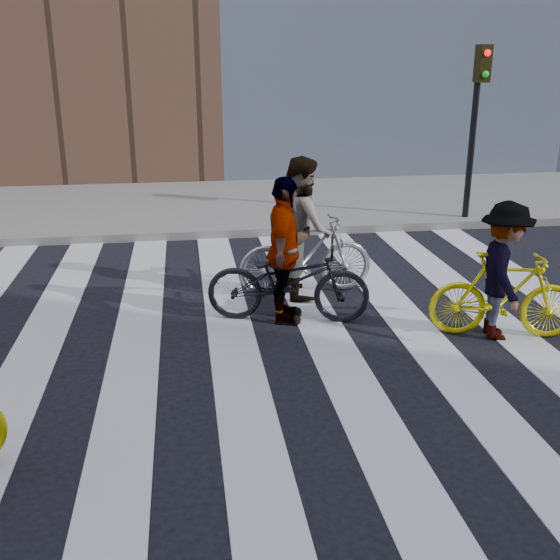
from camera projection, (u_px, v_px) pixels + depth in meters
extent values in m
plane|color=black|center=(286.00, 356.00, 7.19)|extent=(100.00, 100.00, 0.00)
cube|color=gray|center=(232.00, 205.00, 14.18)|extent=(100.00, 5.00, 0.15)
cube|color=silver|center=(25.00, 372.00, 6.80)|extent=(0.55, 10.00, 0.01)
cube|color=silver|center=(133.00, 366.00, 6.96)|extent=(0.55, 10.00, 0.01)
cube|color=silver|center=(236.00, 359.00, 7.11)|extent=(0.55, 10.00, 0.01)
cube|color=silver|center=(335.00, 353.00, 7.26)|extent=(0.55, 10.00, 0.01)
cube|color=silver|center=(430.00, 346.00, 7.41)|extent=(0.55, 10.00, 0.01)
cube|color=silver|center=(520.00, 341.00, 7.57)|extent=(0.55, 10.00, 0.01)
cylinder|color=black|center=(472.00, 142.00, 12.33)|extent=(0.12, 0.12, 3.20)
cube|color=black|center=(483.00, 64.00, 11.74)|extent=(0.22, 0.28, 0.65)
sphere|color=red|center=(488.00, 53.00, 11.54)|extent=(0.12, 0.12, 0.12)
sphere|color=#0CCC26|center=(486.00, 74.00, 11.66)|extent=(0.12, 0.12, 0.12)
imported|color=#9DA1A6|center=(306.00, 255.00, 8.93)|extent=(1.88, 0.61, 1.11)
imported|color=yellow|center=(504.00, 295.00, 7.54)|extent=(1.76, 0.87, 1.02)
imported|color=black|center=(288.00, 280.00, 8.00)|extent=(2.10, 1.12, 1.05)
imported|color=slate|center=(303.00, 227.00, 8.79)|extent=(0.76, 0.96, 1.90)
imported|color=slate|center=(503.00, 271.00, 7.44)|extent=(0.83, 1.15, 1.61)
imported|color=slate|center=(284.00, 251.00, 7.87)|extent=(0.66, 1.13, 1.80)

